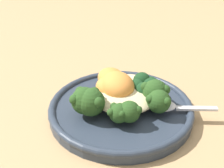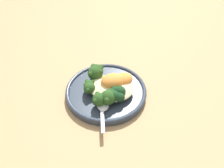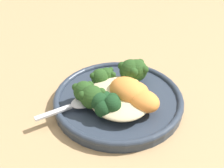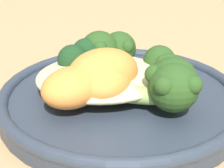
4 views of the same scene
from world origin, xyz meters
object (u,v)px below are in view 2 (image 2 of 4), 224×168
Objects in this scene: plate at (106,91)px; broccoli_stalk_3 at (93,88)px; broccoli_stalk_1 at (98,75)px; sweet_potato_chunk_2 at (114,81)px; broccoli_stalk_0 at (99,73)px; broccoli_stalk_5 at (110,95)px; broccoli_stalk_4 at (103,96)px; broccoli_stalk_2 at (100,84)px; quinoa_mound at (110,88)px; sweet_potato_chunk_0 at (112,82)px; sweet_potato_chunk_1 at (123,79)px; spoon at (103,107)px; kale_tuft at (116,94)px.

broccoli_stalk_3 is (0.03, 0.02, 0.02)m from plate.
sweet_potato_chunk_2 is at bearing -179.92° from broccoli_stalk_1.
broccoli_stalk_0 is 0.98× the size of broccoli_stalk_5.
broccoli_stalk_0 is at bearing -140.10° from broccoli_stalk_4.
broccoli_stalk_0 is 0.09m from broccoli_stalk_5.
broccoli_stalk_4 is (-0.02, 0.05, 0.00)m from broccoli_stalk_2.
sweet_potato_chunk_2 is (-0.04, -0.02, 0.00)m from broccoli_stalk_2.
plate is at bearing -146.73° from broccoli_stalk_5.
plate is at bearing 150.58° from broccoli_stalk_1.
broccoli_stalk_2 is 1.26× the size of broccoli_stalk_3.
broccoli_stalk_0 is (0.04, -0.05, 0.01)m from quinoa_mound.
sweet_potato_chunk_2 is (-0.02, -0.02, 0.03)m from plate.
sweet_potato_chunk_0 is at bearing 176.00° from broccoli_stalk_2.
plate is at bearing 33.27° from sweet_potato_chunk_1.
broccoli_stalk_0 reaches higher than broccoli_stalk_5.
broccoli_stalk_0 is 0.06m from broccoli_stalk_3.
quinoa_mound is 1.13× the size of broccoli_stalk_0.
sweet_potato_chunk_0 is at bearing 159.25° from spoon.
broccoli_stalk_3 reaches higher than broccoli_stalk_2.
broccoli_stalk_4 is at bearing 59.40° from sweet_potato_chunk_1.
broccoli_stalk_0 is at bearing -177.33° from spoon.
broccoli_stalk_3 is at bearing 31.64° from sweet_potato_chunk_1.
broccoli_stalk_1 is 2.05× the size of sweet_potato_chunk_1.
broccoli_stalk_1 is at bearing -136.51° from broccoli_stalk_4.
broccoli_stalk_5 is at bearing 147.19° from broccoli_stalk_0.
quinoa_mound is at bearing 156.93° from broccoli_stalk_1.
broccoli_stalk_3 is at bearing 37.88° from broccoli_stalk_2.
broccoli_stalk_2 is 0.07m from sweet_potato_chunk_1.
broccoli_stalk_2 is 1.95× the size of sweet_potato_chunk_2.
sweet_potato_chunk_1 is at bearing 164.14° from broccoli_stalk_5.
kale_tuft is at bearing 153.00° from broccoli_stalk_1.
sweet_potato_chunk_0 is at bearing -174.51° from broccoli_stalk_4.
broccoli_stalk_2 is 1.05× the size of broccoli_stalk_5.
quinoa_mound reaches higher than plate.
sweet_potato_chunk_0 is (-0.05, 0.02, 0.00)m from broccoli_stalk_1.
sweet_potato_chunk_1 is 0.03m from sweet_potato_chunk_2.
broccoli_stalk_1 is at bearing -2.48° from sweet_potato_chunk_1.
broccoli_stalk_5 is 1.85× the size of sweet_potato_chunk_2.
broccoli_stalk_3 is 1.54× the size of sweet_potato_chunk_2.
broccoli_stalk_0 is 0.12m from spoon.
sweet_potato_chunk_0 is (0.00, -0.05, 0.00)m from broccoli_stalk_5.
sweet_potato_chunk_1 is at bearing 170.37° from broccoli_stalk_4.
sweet_potato_chunk_0 is 0.61× the size of spoon.
broccoli_stalk_5 is 2.12× the size of kale_tuft.
sweet_potato_chunk_2 is at bearing -71.65° from kale_tuft.
quinoa_mound is at bearing -50.62° from kale_tuft.
quinoa_mound is at bearing 151.61° from broccoli_stalk_2.
broccoli_stalk_4 is at bearing 178.78° from spoon.
broccoli_stalk_3 reaches higher than spoon.
broccoli_stalk_3 is at bearing 17.40° from quinoa_mound.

